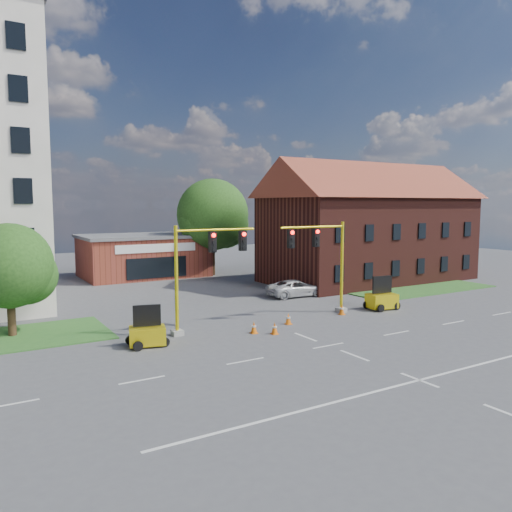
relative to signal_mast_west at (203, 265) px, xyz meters
name	(u,v)px	position (x,y,z in m)	size (l,w,h in m)	color
ground	(328,346)	(4.36, -6.00, -3.92)	(120.00, 120.00, 0.00)	#48484A
grass_verge_ne	(425,290)	(22.36, 3.00, -3.88)	(14.00, 4.00, 0.08)	#295B22
lane_markings	(369,361)	(4.36, -9.00, -3.91)	(60.00, 36.00, 0.01)	silver
brick_shop	(143,255)	(4.36, 23.99, -1.76)	(12.40, 8.40, 4.30)	maroon
townhouse_row	(369,219)	(22.36, 10.00, 2.01)	(21.00, 11.00, 11.50)	#471B15
tree_large	(216,217)	(11.23, 21.08, 2.14)	(7.81, 7.44, 10.05)	#3A2115
tree_nw_front	(14,268)	(-9.40, 4.58, -0.10)	(4.96, 4.72, 6.35)	#3A2115
signal_mast_west	(203,265)	(0.00, 0.00, 0.00)	(5.30, 0.60, 6.20)	gray
signal_mast_east	(323,257)	(8.71, 0.00, 0.00)	(5.30, 0.60, 6.20)	gray
trailer_west	(147,334)	(-3.78, -1.18, -3.27)	(2.08, 1.65, 2.08)	yellow
trailer_east	(382,299)	(13.43, -0.74, -3.21)	(2.16, 1.61, 2.26)	yellow
cone_a	(275,328)	(3.22, -2.59, -3.58)	(0.40, 0.40, 0.70)	orange
cone_b	(254,328)	(2.30, -1.82, -3.58)	(0.40, 0.40, 0.70)	orange
cone_c	(288,319)	(5.23, -1.04, -3.58)	(0.40, 0.40, 0.70)	orange
cone_d	(342,310)	(9.86, -0.63, -3.58)	(0.40, 0.40, 0.70)	orange
pickup_white	(296,288)	(11.14, 6.42, -3.26)	(2.21, 4.78, 1.33)	silver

